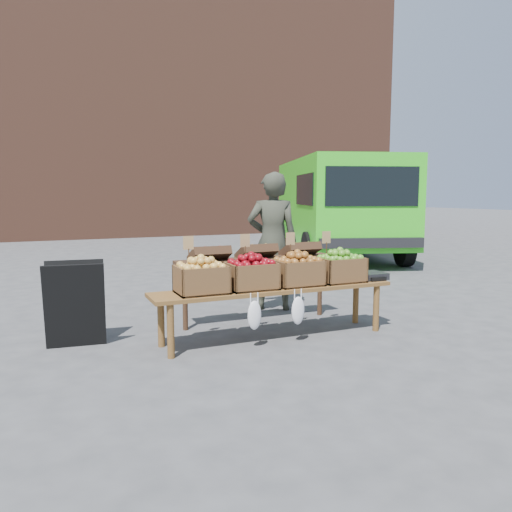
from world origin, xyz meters
name	(u,v)px	position (x,y,z in m)	size (l,w,h in m)	color
ground	(268,331)	(0.00, 0.00, 0.00)	(80.00, 80.00, 0.00)	#4A4A4D
brick_building	(99,102)	(0.00, 15.00, 5.00)	(24.00, 4.00, 10.00)	brown
delivery_van	(338,209)	(4.44, 5.40, 1.19)	(2.43, 5.31, 2.38)	#32D11E
vendor	(272,242)	(0.53, 0.99, 0.93)	(0.68, 0.44, 1.86)	#323529
chalkboard_sign	(75,304)	(-2.05, 0.30, 0.45)	(0.59, 0.33, 0.89)	black
back_table	(256,280)	(0.05, 0.45, 0.52)	(2.10, 0.44, 1.04)	#392315
display_bench	(275,313)	(-0.05, -0.27, 0.28)	(2.70, 0.56, 0.57)	brown
crate_golden_apples	(201,279)	(-0.88, -0.27, 0.71)	(0.50, 0.40, 0.28)	#D9CE50
crate_russet_pears	(251,276)	(-0.33, -0.27, 0.71)	(0.50, 0.40, 0.28)	#620509
crate_red_apples	(297,273)	(0.22, -0.27, 0.71)	(0.50, 0.40, 0.28)	olive
crate_green_apples	(340,269)	(0.77, -0.27, 0.71)	(0.50, 0.40, 0.28)	#447924
weighing_scale	(370,276)	(1.20, -0.27, 0.61)	(0.34, 0.30, 0.08)	black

